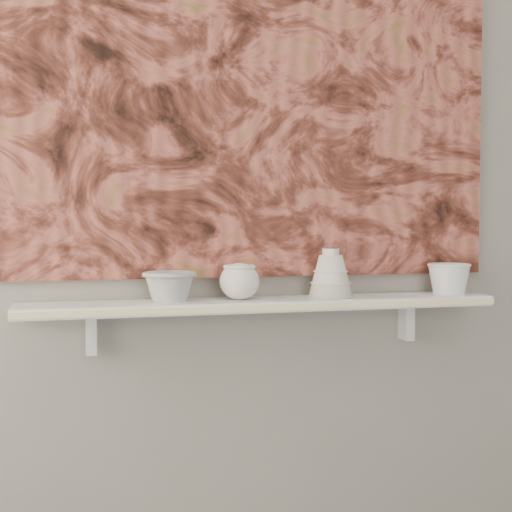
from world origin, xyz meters
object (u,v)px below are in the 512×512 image
object	(u,v)px
cup_cream	(240,281)
bell_vessel	(331,273)
bowl_grey	(170,286)
shelf	(264,304)
bowl_white	(449,278)
painting	(257,93)

from	to	relation	value
cup_cream	bell_vessel	distance (m)	0.28
bowl_grey	bell_vessel	bearing A→B (deg)	0.00
shelf	bowl_white	distance (m)	0.61
bell_vessel	bowl_white	xyz separation A→B (m)	(0.39, 0.00, -0.02)
cup_cream	painting	bearing A→B (deg)	48.00
cup_cream	shelf	bearing A→B (deg)	0.00
shelf	bell_vessel	world-z (taller)	bell_vessel
bowl_grey	cup_cream	bearing A→B (deg)	0.00
bowl_white	shelf	bearing A→B (deg)	180.00
shelf	painting	size ratio (longest dim) A/B	0.93
painting	bowl_white	bearing A→B (deg)	-7.61
painting	bowl_grey	size ratio (longest dim) A/B	9.82
bowl_grey	bowl_white	bearing A→B (deg)	0.00
cup_cream	bowl_white	distance (m)	0.67
shelf	painting	world-z (taller)	painting
bell_vessel	painting	bearing A→B (deg)	158.81
bowl_grey	cup_cream	distance (m)	0.20
bowl_grey	cup_cream	world-z (taller)	cup_cream
shelf	painting	xyz separation A→B (m)	(0.00, 0.08, 0.62)
bowl_grey	bell_vessel	size ratio (longest dim) A/B	1.04
bowl_white	bell_vessel	bearing A→B (deg)	180.00
bell_vessel	shelf	bearing A→B (deg)	180.00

